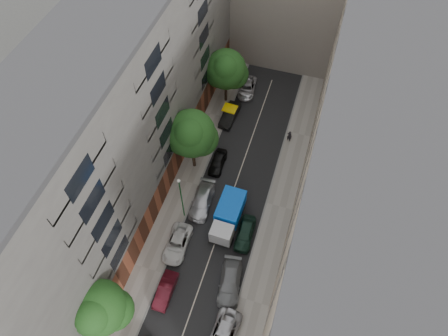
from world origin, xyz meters
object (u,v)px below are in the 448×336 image
at_px(car_left_4, 218,162).
at_px(car_right_2, 245,233).
at_px(tree_mid, 192,135).
at_px(lamp_post, 181,195).
at_px(tarp_truck, 228,216).
at_px(tree_far, 226,71).
at_px(car_left_3, 202,201).
at_px(car_right_0, 223,336).
at_px(car_left_6, 247,88).
at_px(car_right_1, 230,283).
at_px(car_left_1, 165,290).
at_px(pedestrian, 289,136).
at_px(car_left_2, 177,244).
at_px(tree_near, 100,310).
at_px(car_left_5, 230,115).

xyz_separation_m(car_left_4, car_right_2, (5.60, -8.00, 0.07)).
distance_m(tree_mid, lamp_post, 6.82).
relative_size(tarp_truck, tree_far, 0.76).
bearing_deg(car_left_3, lamp_post, -128.09).
xyz_separation_m(car_right_0, tree_far, (-8.56, 28.89, 4.61)).
distance_m(tarp_truck, car_right_0, 11.85).
relative_size(car_left_6, car_right_2, 1.08).
height_order(tarp_truck, tree_far, tree_far).
height_order(car_left_3, car_right_1, car_left_3).
bearing_deg(car_right_0, lamp_post, 129.28).
distance_m(car_left_1, lamp_post, 9.37).
bearing_deg(car_left_1, car_left_4, 89.08).
relative_size(car_left_1, pedestrian, 2.37).
distance_m(car_left_2, car_right_0, 10.18).
xyz_separation_m(car_left_2, car_left_4, (0.80, 11.20, 0.00)).
bearing_deg(pedestrian, lamp_post, 73.00).
xyz_separation_m(car_left_6, tree_mid, (-2.54, -14.21, 5.18)).
relative_size(car_left_1, car_left_4, 1.01).
bearing_deg(car_right_1, tree_near, -151.66).
xyz_separation_m(car_left_6, pedestrian, (7.30, -7.01, 0.33)).
bearing_deg(car_left_5, car_right_1, -69.11).
xyz_separation_m(tree_far, lamp_post, (0.76, -18.08, -0.90)).
xyz_separation_m(car_left_6, car_right_2, (5.60, -21.20, 0.09)).
distance_m(tarp_truck, car_left_4, 7.80).
xyz_separation_m(car_left_3, tree_near, (-3.50, -14.88, 4.69)).
bearing_deg(car_left_4, car_right_0, -72.19).
relative_size(car_left_1, car_right_1, 0.78).
xyz_separation_m(car_left_2, tree_near, (-2.70, -9.28, 4.78)).
bearing_deg(pedestrian, tree_near, 83.21).
relative_size(tree_near, tree_far, 1.00).
distance_m(tarp_truck, lamp_post, 5.64).
bearing_deg(tree_far, tree_near, -92.48).
distance_m(tarp_truck, car_left_2, 6.03).
xyz_separation_m(car_left_2, car_right_1, (6.40, -2.32, 0.07)).
distance_m(car_right_2, tree_far, 20.57).
bearing_deg(lamp_post, tree_mid, 99.82).
xyz_separation_m(car_left_2, car_left_6, (0.80, 24.40, -0.01)).
distance_m(car_right_0, tree_mid, 20.21).
distance_m(car_left_6, tree_mid, 15.34).
bearing_deg(car_right_0, car_left_1, 163.88).
height_order(car_left_2, lamp_post, lamp_post).
xyz_separation_m(car_left_4, pedestrian, (7.30, 6.19, 0.32)).
xyz_separation_m(car_right_2, tree_mid, (-8.14, 6.99, 5.10)).
bearing_deg(lamp_post, tree_near, -99.27).
relative_size(car_right_1, car_right_2, 1.18).
xyz_separation_m(car_left_2, car_left_3, (0.80, 5.60, 0.08)).
bearing_deg(car_left_1, car_right_2, 54.18).
bearing_deg(car_left_6, car_left_5, -103.69).
relative_size(car_left_1, tree_near, 0.50).
bearing_deg(car_left_4, car_left_5, 94.64).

